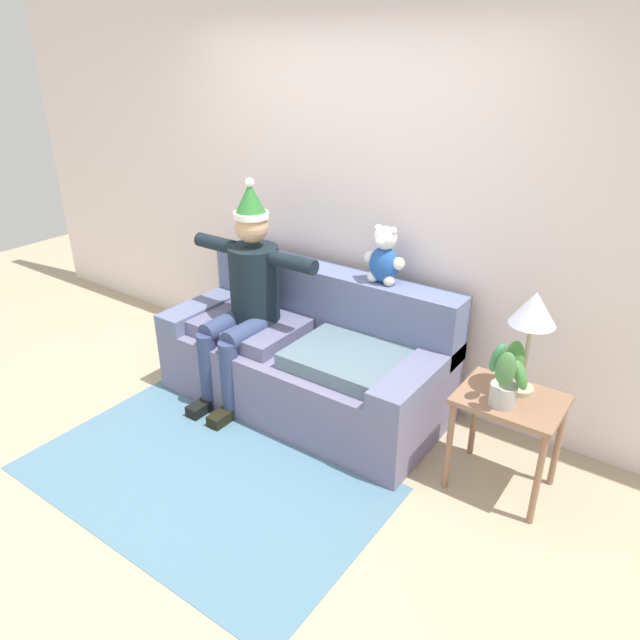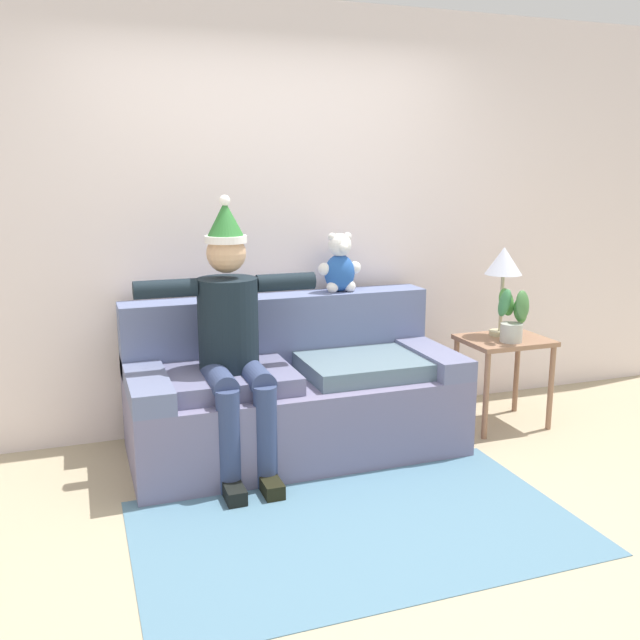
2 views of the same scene
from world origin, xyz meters
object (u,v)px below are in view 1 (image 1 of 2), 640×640
object	(u,v)px
table_lamp	(533,314)
side_table	(509,413)
person_seated	(245,293)
teddy_bear	(384,257)
couch	(308,356)
potted_plant	(507,376)

from	to	relation	value
table_lamp	side_table	bearing A→B (deg)	-101.89
side_table	table_lamp	size ratio (longest dim) A/B	1.01
person_seated	teddy_bear	size ratio (longest dim) A/B	4.04
teddy_bear	table_lamp	distance (m)	1.08
couch	table_lamp	bearing A→B (deg)	-0.39
teddy_bear	potted_plant	xyz separation A→B (m)	(1.00, -0.46, -0.30)
teddy_bear	couch	bearing A→B (deg)	-146.58
teddy_bear	potted_plant	bearing A→B (deg)	-24.53
teddy_bear	potted_plant	world-z (taller)	teddy_bear
couch	person_seated	bearing A→B (deg)	-156.81
side_table	teddy_bear	bearing A→B (deg)	160.19
couch	person_seated	xyz separation A→B (m)	(-0.40, -0.17, 0.44)
potted_plant	teddy_bear	bearing A→B (deg)	155.47
side_table	table_lamp	xyz separation A→B (m)	(0.02, 0.09, 0.57)
teddy_bear	side_table	xyz separation A→B (m)	(1.02, -0.37, -0.58)
teddy_bear	side_table	distance (m)	1.23
couch	potted_plant	size ratio (longest dim) A/B	5.51
potted_plant	side_table	bearing A→B (deg)	80.54
side_table	potted_plant	bearing A→B (deg)	-99.46
teddy_bear	potted_plant	distance (m)	1.15
person_seated	potted_plant	size ratio (longest dim) A/B	4.35
table_lamp	potted_plant	xyz separation A→B (m)	(-0.03, -0.18, -0.29)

